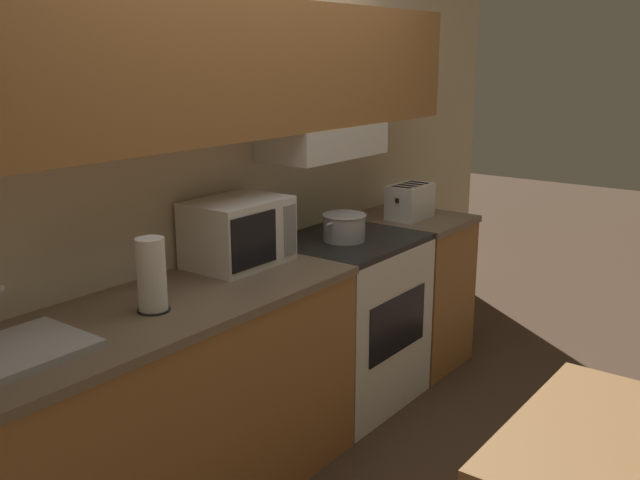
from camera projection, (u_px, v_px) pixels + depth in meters
ground_plane at (225, 425)px, 3.62m from camera, size 16.00×16.00×0.00m
wall_back at (227, 130)px, 3.22m from camera, size 5.46×0.38×2.55m
lower_counter_main at (164, 412)px, 2.82m from camera, size 1.78×0.65×0.90m
lower_counter_right_stub at (408, 289)px, 4.30m from camera, size 0.54×0.65×0.90m
stove_range at (347, 320)px, 3.80m from camera, size 0.74×0.64×0.90m
cooking_pot at (344, 226)px, 3.63m from camera, size 0.31×0.23×0.14m
microwave at (238, 232)px, 3.21m from camera, size 0.45×0.33×0.30m
toaster at (410, 201)px, 4.11m from camera, size 0.29×0.18×0.20m
sink_basin at (11, 351)px, 2.25m from camera, size 0.46×0.35×0.23m
paper_towel_roll at (152, 275)px, 2.62m from camera, size 0.12×0.12×0.28m
dining_table at (632, 479)px, 2.12m from camera, size 0.89×0.71×0.72m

